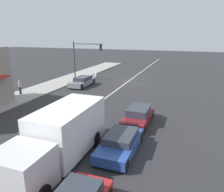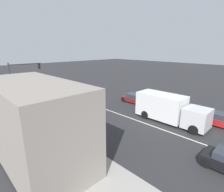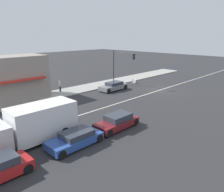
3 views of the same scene
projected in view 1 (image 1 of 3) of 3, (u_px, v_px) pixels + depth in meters
ground_plane at (65, 128)px, 16.45m from camera, size 160.00×160.00×0.00m
lane_marking_center at (129, 81)px, 32.71m from camera, size 0.16×60.00×0.01m
traffic_signal_main at (83, 55)px, 31.06m from camera, size 4.59×0.34×5.60m
pedestrian at (20, 87)px, 24.81m from camera, size 0.34×0.34×1.65m
warning_aframe_sign at (95, 75)px, 35.01m from camera, size 0.45×0.53×0.84m
delivery_truck at (61, 136)px, 11.87m from camera, size 2.44×7.50×2.87m
sedan_maroon at (138, 116)px, 17.10m from camera, size 1.82×4.25×1.28m
coupe_blue at (120, 143)px, 12.97m from camera, size 1.92×4.24×1.16m
suv_grey at (82, 82)px, 29.21m from camera, size 1.88×4.51×1.27m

